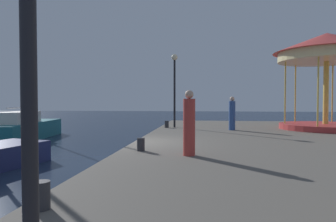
{
  "coord_description": "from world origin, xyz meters",
  "views": [
    {
      "loc": [
        2.65,
        -11.14,
        2.33
      ],
      "look_at": [
        0.85,
        3.74,
        1.85
      ],
      "focal_mm": 32.2,
      "sensor_mm": 36.0,
      "label": 1
    }
  ],
  "objects_px": {
    "lamp_post_mid_promenade": "(175,77)",
    "bollard_center": "(141,144)",
    "person_by_the_water": "(232,114)",
    "person_far_corner": "(189,125)",
    "sailboat_teal": "(24,128)",
    "bollard_north": "(167,124)",
    "carousel": "(327,58)",
    "bollard_south": "(42,195)"
  },
  "relations": [
    {
      "from": "sailboat_teal",
      "to": "carousel",
      "type": "height_order",
      "value": "sailboat_teal"
    },
    {
      "from": "bollard_north",
      "to": "person_far_corner",
      "type": "xyz_separation_m",
      "value": [
        1.76,
        -8.89,
        0.67
      ]
    },
    {
      "from": "sailboat_teal",
      "to": "bollard_center",
      "type": "xyz_separation_m",
      "value": [
        8.94,
        -7.98,
        0.3
      ]
    },
    {
      "from": "sailboat_teal",
      "to": "bollard_south",
      "type": "height_order",
      "value": "sailboat_teal"
    },
    {
      "from": "lamp_post_mid_promenade",
      "to": "bollard_south",
      "type": "xyz_separation_m",
      "value": [
        -0.54,
        -13.62,
        -2.74
      ]
    },
    {
      "from": "bollard_center",
      "to": "person_by_the_water",
      "type": "height_order",
      "value": "person_by_the_water"
    },
    {
      "from": "lamp_post_mid_promenade",
      "to": "bollard_north",
      "type": "xyz_separation_m",
      "value": [
        -0.44,
        -0.23,
        -2.74
      ]
    },
    {
      "from": "person_far_corner",
      "to": "bollard_center",
      "type": "bearing_deg",
      "value": 157.76
    },
    {
      "from": "sailboat_teal",
      "to": "lamp_post_mid_promenade",
      "type": "height_order",
      "value": "sailboat_teal"
    },
    {
      "from": "bollard_north",
      "to": "person_far_corner",
      "type": "bearing_deg",
      "value": -78.81
    },
    {
      "from": "lamp_post_mid_promenade",
      "to": "bollard_center",
      "type": "xyz_separation_m",
      "value": [
        -0.2,
        -8.49,
        -2.74
      ]
    },
    {
      "from": "person_by_the_water",
      "to": "lamp_post_mid_promenade",
      "type": "bearing_deg",
      "value": 158.29
    },
    {
      "from": "bollard_north",
      "to": "person_far_corner",
      "type": "relative_size",
      "value": 0.22
    },
    {
      "from": "sailboat_teal",
      "to": "person_by_the_water",
      "type": "relative_size",
      "value": 4.5
    },
    {
      "from": "sailboat_teal",
      "to": "bollard_north",
      "type": "distance_m",
      "value": 8.72
    },
    {
      "from": "bollard_north",
      "to": "person_by_the_water",
      "type": "distance_m",
      "value": 3.85
    },
    {
      "from": "bollard_center",
      "to": "carousel",
      "type": "bearing_deg",
      "value": 44.0
    },
    {
      "from": "lamp_post_mid_promenade",
      "to": "bollard_center",
      "type": "distance_m",
      "value": 8.92
    },
    {
      "from": "carousel",
      "to": "lamp_post_mid_promenade",
      "type": "height_order",
      "value": "carousel"
    },
    {
      "from": "person_far_corner",
      "to": "bollard_south",
      "type": "bearing_deg",
      "value": -112.45
    },
    {
      "from": "bollard_south",
      "to": "bollard_north",
      "type": "bearing_deg",
      "value": 89.55
    },
    {
      "from": "person_by_the_water",
      "to": "bollard_south",
      "type": "bearing_deg",
      "value": -106.93
    },
    {
      "from": "person_far_corner",
      "to": "person_by_the_water",
      "type": "bearing_deg",
      "value": 76.41
    },
    {
      "from": "bollard_center",
      "to": "bollard_south",
      "type": "bearing_deg",
      "value": -93.76
    },
    {
      "from": "bollard_center",
      "to": "bollard_north",
      "type": "height_order",
      "value": "same"
    },
    {
      "from": "bollard_south",
      "to": "person_far_corner",
      "type": "relative_size",
      "value": 0.22
    },
    {
      "from": "carousel",
      "to": "bollard_north",
      "type": "distance_m",
      "value": 9.53
    },
    {
      "from": "bollard_south",
      "to": "person_by_the_water",
      "type": "distance_m",
      "value": 12.92
    },
    {
      "from": "bollard_south",
      "to": "bollard_north",
      "type": "relative_size",
      "value": 1.0
    },
    {
      "from": "person_far_corner",
      "to": "carousel",
      "type": "bearing_deg",
      "value": 51.67
    },
    {
      "from": "person_far_corner",
      "to": "person_by_the_water",
      "type": "distance_m",
      "value": 8.06
    },
    {
      "from": "sailboat_teal",
      "to": "lamp_post_mid_promenade",
      "type": "distance_m",
      "value": 9.65
    },
    {
      "from": "bollard_north",
      "to": "person_by_the_water",
      "type": "bearing_deg",
      "value": -16.09
    },
    {
      "from": "bollard_center",
      "to": "bollard_south",
      "type": "relative_size",
      "value": 1.0
    },
    {
      "from": "carousel",
      "to": "person_far_corner",
      "type": "xyz_separation_m",
      "value": [
        -7.02,
        -8.88,
        -3.05
      ]
    },
    {
      "from": "sailboat_teal",
      "to": "person_far_corner",
      "type": "height_order",
      "value": "sailboat_teal"
    },
    {
      "from": "sailboat_teal",
      "to": "carousel",
      "type": "xyz_separation_m",
      "value": [
        17.48,
        0.27,
        4.02
      ]
    },
    {
      "from": "person_by_the_water",
      "to": "person_far_corner",
      "type": "bearing_deg",
      "value": -103.59
    },
    {
      "from": "lamp_post_mid_promenade",
      "to": "bollard_center",
      "type": "relative_size",
      "value": 10.74
    },
    {
      "from": "person_far_corner",
      "to": "sailboat_teal",
      "type": "bearing_deg",
      "value": 140.56
    },
    {
      "from": "lamp_post_mid_promenade",
      "to": "person_far_corner",
      "type": "xyz_separation_m",
      "value": [
        1.32,
        -9.11,
        -2.07
      ]
    },
    {
      "from": "bollard_center",
      "to": "person_far_corner",
      "type": "height_order",
      "value": "person_far_corner"
    }
  ]
}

